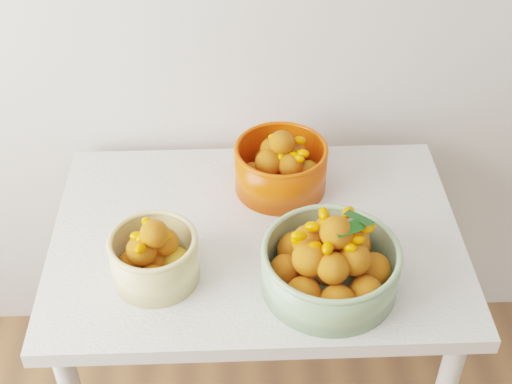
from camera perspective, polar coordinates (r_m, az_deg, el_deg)
The scene contains 4 objects.
table at distance 1.81m, azimuth 0.04°, elevation -5.51°, with size 1.00×0.70×0.75m.
bowl_cream at distance 1.61m, azimuth -8.13°, elevation -5.11°, with size 0.22×0.22×0.17m.
bowl_green at distance 1.59m, azimuth 5.94°, elevation -5.70°, with size 0.37×0.37×0.20m.
bowl_orange at distance 1.84m, azimuth 2.01°, elevation 2.05°, with size 0.29×0.29×0.17m.
Camera 1 is at (-0.46, 0.33, 1.95)m, focal length 50.00 mm.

